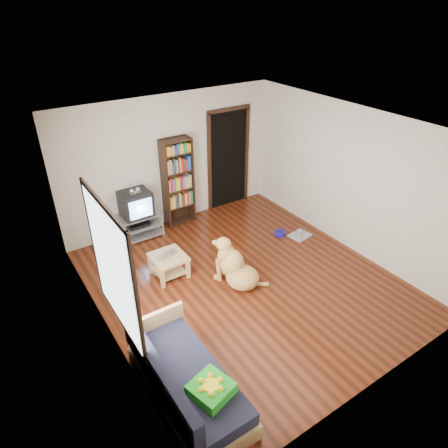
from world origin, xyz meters
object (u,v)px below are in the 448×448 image
laptop (169,256)px  crt_tv (135,203)px  green_cushion (211,389)px  sofa (184,382)px  dog_bowl (280,233)px  dog (235,268)px  bookshelf (177,178)px  grey_rag (300,235)px  coffee_table (169,262)px  tv_stand (138,225)px

laptop → crt_tv: bearing=75.3°
green_cushion → sofa: sofa is taller
dog_bowl → sofa: 3.97m
dog → bookshelf: bearing=85.2°
grey_rag → coffee_table: coffee_table is taller
grey_rag → green_cushion: bearing=-146.5°
crt_tv → sofa: bearing=-104.9°
green_cushion → sofa: size_ratio=0.23×
bookshelf → dog: 2.39m
dog → coffee_table: bearing=136.6°
green_cushion → tv_stand: bearing=62.7°
sofa → dog: 2.26m
green_cushion → dog: (1.61, 1.85, -0.19)m
crt_tv → green_cushion: bearing=-101.8°
crt_tv → bookshelf: (0.95, 0.07, 0.26)m
laptop → dog: 1.11m
laptop → crt_tv: (0.06, 1.46, 0.33)m
tv_stand → sofa: sofa is taller
bookshelf → sofa: bookshelf is taller
grey_rag → bookshelf: size_ratio=0.22×
green_cushion → crt_tv: size_ratio=0.71×
dog_bowl → crt_tv: size_ratio=0.38×
crt_tv → laptop: bearing=-92.3°
bookshelf → dog: (-0.19, -2.28, -0.70)m
tv_stand → dog: bearing=-70.8°
laptop → tv_stand: tv_stand is taller
bookshelf → coffee_table: size_ratio=3.27×
green_cushion → laptop: bearing=57.7°
grey_rag → bookshelf: 2.67m
laptop → bookshelf: bearing=44.3°
dog_bowl → coffee_table: 2.42m
green_cushion → laptop: 2.71m
grey_rag → dog: bearing=-166.1°
laptop → dog_bowl: size_ratio=1.59×
tv_stand → coffee_table: bearing=-92.4°
tv_stand → sofa: (-0.97, -3.63, -0.01)m
grey_rag → tv_stand: 3.17m
green_cushion → bookshelf: bearing=51.1°
laptop → dog: dog is taller
laptop → coffee_table: (-0.00, 0.03, -0.13)m
laptop → grey_rag: 2.75m
bookshelf → dog: bookshelf is taller
dog_bowl → grey_rag: bearing=-39.8°
bookshelf → sofa: 4.26m
dog_bowl → grey_rag: (0.30, -0.25, -0.03)m
green_cushion → tv_stand: (0.85, 4.03, -0.22)m
crt_tv → coffee_table: bearing=-92.3°
tv_stand → dog_bowl: bearing=-32.0°
green_cushion → coffee_table: size_ratio=0.75×
dog_bowl → tv_stand: size_ratio=0.24×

